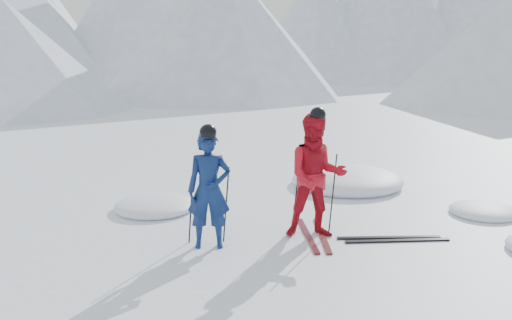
{
  "coord_description": "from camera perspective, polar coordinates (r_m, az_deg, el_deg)",
  "views": [
    {
      "loc": [
        -2.21,
        -8.93,
        3.05
      ],
      "look_at": [
        -2.07,
        0.5,
        1.1
      ],
      "focal_mm": 38.0,
      "sensor_mm": 36.0,
      "label": 1
    }
  ],
  "objects": [
    {
      "name": "ski_loose_a",
      "position": [
        9.2,
        13.81,
        -7.93
      ],
      "size": [
        1.7,
        0.13,
        0.03
      ],
      "primitive_type": "cube",
      "rotation": [
        0.0,
        0.0,
        1.6
      ],
      "color": "black",
      "rests_on": "ground"
    },
    {
      "name": "ground",
      "position": [
        9.69,
        12.47,
        -6.95
      ],
      "size": [
        160.0,
        160.0,
        0.0
      ],
      "primitive_type": "plane",
      "color": "white",
      "rests_on": "ground"
    },
    {
      "name": "pole_blue_left",
      "position": [
        8.61,
        -6.86,
        -4.87
      ],
      "size": [
        0.12,
        0.09,
        1.22
      ],
      "primitive_type": "cylinder",
      "rotation": [
        0.05,
        0.08,
        0.0
      ],
      "color": "black",
      "rests_on": "ground"
    },
    {
      "name": "pole_blue_right",
      "position": [
        8.66,
        -3.16,
        -4.7
      ],
      "size": [
        0.12,
        0.07,
        1.22
      ],
      "primitive_type": "cylinder",
      "rotation": [
        -0.04,
        0.08,
        0.0
      ],
      "color": "black",
      "rests_on": "ground"
    },
    {
      "name": "pole_red_right",
      "position": [
        9.08,
        8.09,
        -3.57
      ],
      "size": [
        0.13,
        0.09,
        1.35
      ],
      "primitive_type": "cylinder",
      "rotation": [
        -0.05,
        0.08,
        0.0
      ],
      "color": "black",
      "rests_on": "ground"
    },
    {
      "name": "skier_blue",
      "position": [
        8.35,
        -4.97,
        -3.17
      ],
      "size": [
        0.68,
        0.46,
        1.83
      ],
      "primitive_type": "imported",
      "rotation": [
        0.0,
        0.0,
        0.04
      ],
      "color": "#0D2151",
      "rests_on": "ground"
    },
    {
      "name": "mountain_range",
      "position": [
        45.09,
        9.62,
        16.19
      ],
      "size": [
        106.15,
        62.94,
        15.53
      ],
      "color": "#B2BCD1",
      "rests_on": "ground"
    },
    {
      "name": "ski_loose_b",
      "position": [
        9.09,
        14.66,
        -8.22
      ],
      "size": [
        1.7,
        0.19,
        0.03
      ],
      "primitive_type": "cube",
      "rotation": [
        0.0,
        0.0,
        1.63
      ],
      "color": "black",
      "rests_on": "ground"
    },
    {
      "name": "snow_lumps",
      "position": [
        11.59,
        9.17,
        -3.72
      ],
      "size": [
        7.86,
        6.04,
        0.55
      ],
      "color": "white",
      "rests_on": "ground"
    },
    {
      "name": "ski_worn_left",
      "position": [
        9.08,
        5.47,
        -7.88
      ],
      "size": [
        0.2,
        1.7,
        0.03
      ],
      "primitive_type": "cube",
      "rotation": [
        0.0,
        0.0,
        0.07
      ],
      "color": "black",
      "rests_on": "ground"
    },
    {
      "name": "pole_red_left",
      "position": [
        9.11,
        4.25,
        -3.45
      ],
      "size": [
        0.13,
        0.1,
        1.35
      ],
      "primitive_type": "cylinder",
      "rotation": [
        0.06,
        0.08,
        0.0
      ],
      "color": "black",
      "rests_on": "ground"
    },
    {
      "name": "skier_red",
      "position": [
        8.81,
        6.37,
        -1.73
      ],
      "size": [
        1.01,
        0.8,
        2.03
      ],
      "primitive_type": "imported",
      "rotation": [
        0.0,
        0.0,
        0.03
      ],
      "color": "#B40E1C",
      "rests_on": "ground"
    },
    {
      "name": "ski_worn_right",
      "position": [
        9.11,
        6.98,
        -7.85
      ],
      "size": [
        0.1,
        1.7,
        0.03
      ],
      "primitive_type": "cube",
      "rotation": [
        0.0,
        0.0,
        -0.0
      ],
      "color": "black",
      "rests_on": "ground"
    }
  ]
}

